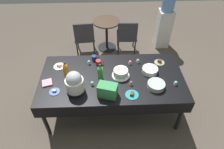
% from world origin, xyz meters
% --- Properties ---
extents(ground, '(9.00, 9.00, 0.00)m').
position_xyz_m(ground, '(0.00, 0.00, 0.00)').
color(ground, brown).
extents(potluck_table, '(2.20, 1.10, 0.75)m').
position_xyz_m(potluck_table, '(0.00, 0.00, 0.69)').
color(potluck_table, black).
rests_on(potluck_table, ground).
extents(frosted_layer_cake, '(0.27, 0.27, 0.12)m').
position_xyz_m(frosted_layer_cake, '(0.13, 0.02, 0.81)').
color(frosted_layer_cake, silver).
rests_on(frosted_layer_cake, potluck_table).
extents(slow_cooker, '(0.27, 0.27, 0.35)m').
position_xyz_m(slow_cooker, '(-0.52, -0.27, 0.92)').
color(slow_cooker, black).
rests_on(slow_cooker, potluck_table).
extents(glass_salad_bowl, '(0.25, 0.25, 0.08)m').
position_xyz_m(glass_salad_bowl, '(0.63, -0.24, 0.79)').
color(glass_salad_bowl, '#B2C6BC').
rests_on(glass_salad_bowl, potluck_table).
extents(ceramic_snack_bowl, '(0.25, 0.25, 0.08)m').
position_xyz_m(ceramic_snack_bowl, '(0.60, 0.09, 0.79)').
color(ceramic_snack_bowl, silver).
rests_on(ceramic_snack_bowl, potluck_table).
extents(dessert_plate_teal, '(0.19, 0.19, 0.05)m').
position_xyz_m(dessert_plate_teal, '(0.26, -0.37, 0.76)').
color(dessert_plate_teal, teal).
rests_on(dessert_plate_teal, potluck_table).
extents(dessert_plate_cobalt, '(0.15, 0.15, 0.04)m').
position_xyz_m(dessert_plate_cobalt, '(-0.83, -0.27, 0.76)').
color(dessert_plate_cobalt, '#2D4CB2').
rests_on(dessert_plate_cobalt, potluck_table).
extents(dessert_plate_sage, '(0.17, 0.17, 0.06)m').
position_xyz_m(dessert_plate_sage, '(0.80, 0.31, 0.76)').
color(dessert_plate_sage, '#8CA87F').
rests_on(dessert_plate_sage, potluck_table).
extents(dessert_plate_white, '(0.19, 0.19, 0.05)m').
position_xyz_m(dessert_plate_white, '(-0.84, 0.27, 0.76)').
color(dessert_plate_white, white).
rests_on(dessert_plate_white, potluck_table).
extents(cupcake_berry, '(0.05, 0.05, 0.07)m').
position_xyz_m(cupcake_berry, '(-0.30, -0.16, 0.78)').
color(cupcake_berry, beige).
rests_on(cupcake_berry, potluck_table).
extents(cupcake_rose, '(0.05, 0.05, 0.07)m').
position_xyz_m(cupcake_rose, '(0.31, 0.29, 0.78)').
color(cupcake_rose, beige).
rests_on(cupcake_rose, potluck_table).
extents(cupcake_cocoa, '(0.05, 0.05, 0.07)m').
position_xyz_m(cupcake_cocoa, '(0.27, -0.18, 0.78)').
color(cupcake_cocoa, beige).
rests_on(cupcake_cocoa, potluck_table).
extents(cupcake_vanilla, '(0.05, 0.05, 0.07)m').
position_xyz_m(cupcake_vanilla, '(0.44, 0.33, 0.78)').
color(cupcake_vanilla, beige).
rests_on(cupcake_vanilla, potluck_table).
extents(cupcake_lemon, '(0.05, 0.05, 0.07)m').
position_xyz_m(cupcake_lemon, '(-0.36, 0.32, 0.78)').
color(cupcake_lemon, beige).
rests_on(cupcake_lemon, potluck_table).
extents(cupcake_mint, '(0.05, 0.05, 0.07)m').
position_xyz_m(cupcake_mint, '(0.92, -0.20, 0.78)').
color(cupcake_mint, beige).
rests_on(cupcake_mint, potluck_table).
extents(soda_bottle_lime_soda, '(0.08, 0.08, 0.28)m').
position_xyz_m(soda_bottle_lime_soda, '(-0.18, -0.03, 0.88)').
color(soda_bottle_lime_soda, green).
rests_on(soda_bottle_lime_soda, potluck_table).
extents(soda_bottle_orange_juice, '(0.07, 0.07, 0.28)m').
position_xyz_m(soda_bottle_orange_juice, '(-0.69, 0.05, 0.88)').
color(soda_bottle_orange_juice, orange).
rests_on(soda_bottle_orange_juice, potluck_table).
extents(coffee_mug_navy, '(0.12, 0.08, 0.08)m').
position_xyz_m(coffee_mug_navy, '(-0.28, 0.42, 0.79)').
color(coffee_mug_navy, navy).
rests_on(coffee_mug_navy, potluck_table).
extents(coffee_mug_red, '(0.13, 0.09, 0.08)m').
position_xyz_m(coffee_mug_red, '(-0.21, 0.30, 0.79)').
color(coffee_mug_red, '#B2231E').
rests_on(coffee_mug_red, potluck_table).
extents(soda_carton, '(0.30, 0.23, 0.20)m').
position_xyz_m(soda_carton, '(-0.08, -0.36, 0.85)').
color(soda_carton, '#338C4C').
rests_on(soda_carton, potluck_table).
extents(paper_napkin_stack, '(0.17, 0.17, 0.02)m').
position_xyz_m(paper_napkin_stack, '(-0.96, -0.10, 0.76)').
color(paper_napkin_stack, pink).
rests_on(paper_napkin_stack, potluck_table).
extents(maroon_chair_left, '(0.47, 0.47, 0.85)m').
position_xyz_m(maroon_chair_left, '(-0.54, 1.59, 0.49)').
color(maroon_chair_left, '#333338').
rests_on(maroon_chair_left, ground).
extents(maroon_chair_right, '(0.46, 0.46, 0.85)m').
position_xyz_m(maroon_chair_right, '(0.40, 1.59, 0.49)').
color(maroon_chair_right, '#333338').
rests_on(maroon_chair_right, ground).
extents(round_cafe_table, '(0.60, 0.60, 0.72)m').
position_xyz_m(round_cafe_table, '(-0.05, 1.82, 0.50)').
color(round_cafe_table, '#473323').
rests_on(round_cafe_table, ground).
extents(water_cooler, '(0.32, 0.32, 1.24)m').
position_xyz_m(water_cooler, '(1.29, 1.89, 0.59)').
color(water_cooler, silver).
rests_on(water_cooler, ground).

